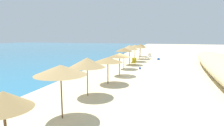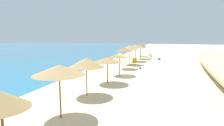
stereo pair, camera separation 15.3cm
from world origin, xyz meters
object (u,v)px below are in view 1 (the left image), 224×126
beach_umbrella_5 (120,55)px  lounge_chair_0 (149,57)px  beach_umbrella_1 (3,100)px  beach_umbrella_8 (135,46)px  beach_umbrella_9 (140,46)px  beach_umbrella_10 (140,45)px  beach_umbrella_7 (130,47)px  beach_umbrella_6 (124,50)px  beach_umbrella_2 (61,70)px  beach_umbrella_4 (108,60)px  lounge_chair_2 (134,62)px  beach_umbrella_3 (87,62)px  beach_ball (140,68)px  cooler_box (159,59)px

beach_umbrella_5 → lounge_chair_0: 16.44m
beach_umbrella_1 → beach_umbrella_8: 26.97m
beach_umbrella_9 → beach_umbrella_10: size_ratio=0.99×
beach_umbrella_7 → beach_umbrella_6: bearing=179.4°
beach_umbrella_8 → beach_umbrella_10: size_ratio=1.07×
beach_umbrella_2 → beach_umbrella_4: size_ratio=1.08×
beach_umbrella_6 → beach_umbrella_9: bearing=-2.6°
beach_umbrella_7 → lounge_chair_2: 2.21m
beach_umbrella_6 → beach_umbrella_7: 3.70m
beach_umbrella_9 → beach_umbrella_3: bearing=178.6°
beach_umbrella_8 → beach_ball: size_ratio=8.78×
cooler_box → beach_umbrella_1: bearing=173.0°
beach_umbrella_7 → beach_umbrella_9: beach_umbrella_7 is taller
lounge_chair_2 → beach_umbrella_7: bearing=6.5°
cooler_box → beach_umbrella_4: bearing=168.8°
beach_umbrella_4 → beach_umbrella_8: beach_umbrella_8 is taller
beach_ball → cooler_box: cooler_box is taller
beach_umbrella_8 → lounge_chair_2: 4.30m
beach_umbrella_8 → beach_umbrella_9: 3.75m
beach_umbrella_5 → beach_ball: bearing=-20.0°
beach_umbrella_4 → beach_ball: beach_umbrella_4 is taller
beach_umbrella_5 → beach_umbrella_6: 4.32m
beach_umbrella_1 → beach_ball: beach_umbrella_1 is taller
beach_umbrella_5 → lounge_chair_2: size_ratio=1.54×
beach_umbrella_5 → lounge_chair_0: beach_umbrella_5 is taller
beach_umbrella_2 → beach_ball: 16.20m
beach_umbrella_10 → beach_umbrella_8: bearing=-179.0°
beach_umbrella_4 → beach_umbrella_5: beach_umbrella_5 is taller
beach_umbrella_8 → beach_umbrella_6: bearing=178.4°
beach_umbrella_5 → beach_umbrella_10: beach_umbrella_10 is taller
beach_umbrella_5 → beach_umbrella_7: bearing=3.1°
beach_umbrella_5 → lounge_chair_2: bearing=-1.4°
beach_umbrella_1 → beach_umbrella_4: bearing=-0.2°
beach_umbrella_2 → lounge_chair_0: size_ratio=1.91×
beach_umbrella_6 → beach_umbrella_8: size_ratio=0.99×
beach_umbrella_5 → beach_umbrella_9: (15.55, -0.05, 0.09)m
beach_umbrella_1 → beach_umbrella_6: 19.43m
beach_umbrella_1 → beach_umbrella_6: beach_umbrella_6 is taller
beach_umbrella_1 → beach_umbrella_3: beach_umbrella_3 is taller
beach_umbrella_3 → lounge_chair_0: beach_umbrella_3 is taller
beach_umbrella_3 → beach_umbrella_6: (11.82, -0.05, 0.09)m
beach_umbrella_2 → beach_umbrella_6: 15.73m
beach_umbrella_9 → cooler_box: size_ratio=6.37×
beach_umbrella_6 → cooler_box: (10.54, -3.97, -2.34)m
beach_umbrella_7 → beach_umbrella_8: size_ratio=1.04×
beach_umbrella_3 → beach_umbrella_4: (3.82, -0.35, -0.26)m
beach_umbrella_3 → beach_umbrella_8: (19.35, -0.26, 0.10)m
beach_umbrella_6 → beach_ball: bearing=-85.1°
cooler_box → beach_umbrella_7: bearing=150.1°
lounge_chair_2 → cooler_box: bearing=-119.2°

